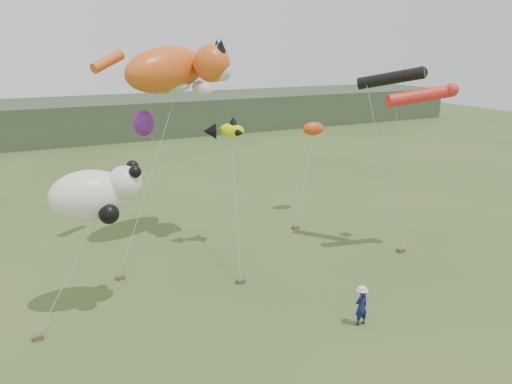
% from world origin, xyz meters
% --- Properties ---
extents(ground, '(120.00, 120.00, 0.00)m').
position_xyz_m(ground, '(0.00, 0.00, 0.00)').
color(ground, '#385123').
rests_on(ground, ground).
extents(headland, '(90.00, 13.00, 4.00)m').
position_xyz_m(headland, '(-3.11, 44.69, 1.92)').
color(headland, '#2D3D28').
rests_on(headland, ground).
extents(festival_attendant, '(0.52, 0.34, 1.43)m').
position_xyz_m(festival_attendant, '(1.13, -0.60, 0.71)').
color(festival_attendant, '#14184E').
rests_on(festival_attendant, ground).
extents(sandbag_anchors, '(17.12, 5.83, 0.18)m').
position_xyz_m(sandbag_anchors, '(-1.24, 5.61, 0.09)').
color(sandbag_anchors, brown).
rests_on(sandbag_anchors, ground).
extents(cat_kite, '(6.48, 4.24, 2.81)m').
position_xyz_m(cat_kite, '(-2.04, 10.70, 8.79)').
color(cat_kite, '#DA5717').
rests_on(cat_kite, ground).
extents(fish_kite, '(2.15, 1.41, 1.05)m').
position_xyz_m(fish_kite, '(-0.45, 8.58, 5.99)').
color(fish_kite, '#E9F803').
rests_on(fish_kite, ground).
extents(tube_kites, '(3.63, 3.53, 1.83)m').
position_xyz_m(tube_kites, '(7.39, 4.56, 8.09)').
color(tube_kites, black).
rests_on(tube_kites, ground).
extents(panda_kite, '(3.38, 2.19, 2.10)m').
position_xyz_m(panda_kite, '(-7.13, 4.90, 4.63)').
color(panda_kite, white).
rests_on(panda_kite, ground).
extents(misc_kites, '(11.37, 1.07, 2.09)m').
position_xyz_m(misc_kites, '(1.03, 11.29, 5.71)').
color(misc_kites, '#CF4415').
rests_on(misc_kites, ground).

